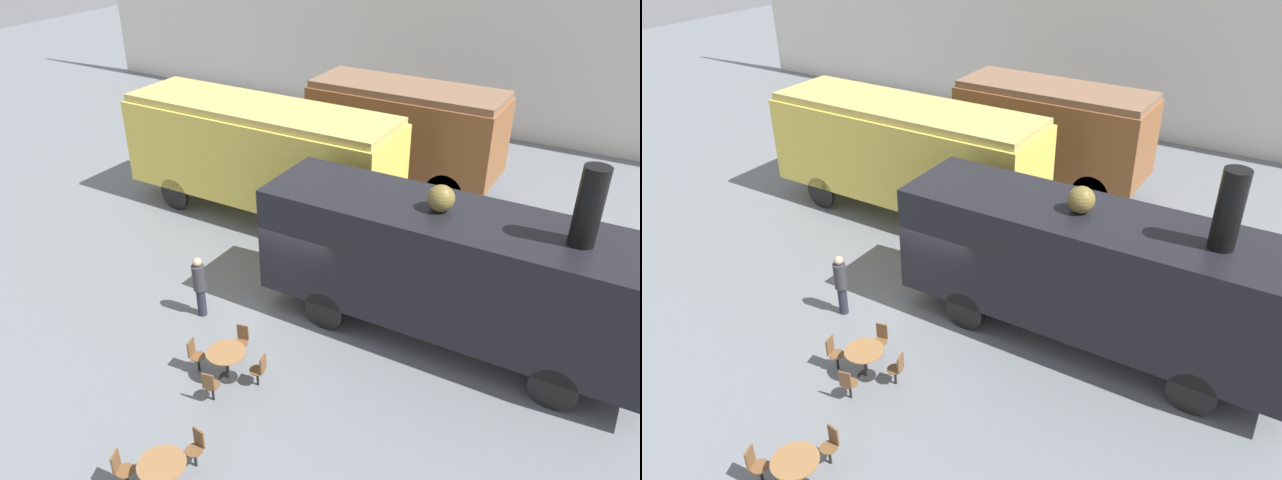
{
  "view_description": "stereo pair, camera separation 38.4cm",
  "coord_description": "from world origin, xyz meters",
  "views": [
    {
      "loc": [
        7.47,
        -11.8,
        10.1
      ],
      "look_at": [
        0.12,
        1.0,
        1.6
      ],
      "focal_mm": 35.0,
      "sensor_mm": 36.0,
      "label": 1
    },
    {
      "loc": [
        7.8,
        -11.6,
        10.1
      ],
      "look_at": [
        0.12,
        1.0,
        1.6
      ],
      "focal_mm": 35.0,
      "sensor_mm": 36.0,
      "label": 2
    }
  ],
  "objects": [
    {
      "name": "cafe_chair_4",
      "position": [
        0.91,
        -3.11,
        0.51
      ],
      "size": [
        0.38,
        0.36,
        0.87
      ],
      "rotation": [
        0.0,
        0.0,
        9.63
      ],
      "color": "black",
      "rests_on": "ground_plane"
    },
    {
      "name": "passenger_coach_wooden",
      "position": [
        -0.68,
        8.69,
        2.32
      ],
      "size": [
        7.01,
        2.68,
        3.84
      ],
      "color": "brown",
      "rests_on": "ground_plane"
    },
    {
      "name": "passenger_coach_vintage",
      "position": [
        -3.98,
        4.16,
        2.28
      ],
      "size": [
        9.48,
        2.82,
        3.86
      ],
      "color": "#E0C64C",
      "rests_on": "ground_plane"
    },
    {
      "name": "cafe_chair_3",
      "position": [
        0.26,
        -4.09,
        0.51
      ],
      "size": [
        0.36,
        0.38,
        0.87
      ],
      "rotation": [
        0.0,
        0.0,
        8.06
      ],
      "color": "black",
      "rests_on": "ground_plane"
    },
    {
      "name": "cafe_chair_6",
      "position": [
        -0.72,
        -3.44,
        0.51
      ],
      "size": [
        0.38,
        0.36,
        0.87
      ],
      "rotation": [
        0.0,
        0.0,
        12.77
      ],
      "color": "black",
      "rests_on": "ground_plane"
    },
    {
      "name": "steam_locomotive",
      "position": [
        3.99,
        0.69,
        2.12
      ],
      "size": [
        9.54,
        2.52,
        5.27
      ],
      "color": "black",
      "rests_on": "ground_plane"
    },
    {
      "name": "cafe_chair_2",
      "position": [
        1.1,
        -5.57,
        0.51
      ],
      "size": [
        0.36,
        0.37,
        0.87
      ],
      "rotation": [
        0.0,
        0.0,
        10.85
      ],
      "color": "black",
      "rests_on": "ground_plane"
    },
    {
      "name": "cafe_chair_5",
      "position": [
        -0.07,
        -2.46,
        0.51
      ],
      "size": [
        0.36,
        0.38,
        0.87
      ],
      "rotation": [
        0.0,
        0.0,
        11.2
      ],
      "color": "black",
      "rests_on": "ground_plane"
    },
    {
      "name": "cafe_table_mid",
      "position": [
        0.09,
        -3.28,
        0.62
      ],
      "size": [
        0.91,
        0.91,
        0.77
      ],
      "color": "black",
      "rests_on": "ground_plane"
    },
    {
      "name": "cafe_chair_0",
      "position": [
        0.21,
        -6.7,
        0.51
      ],
      "size": [
        0.39,
        0.38,
        0.87
      ],
      "rotation": [
        0.0,
        0.0,
        6.66
      ],
      "color": "black",
      "rests_on": "ground_plane"
    },
    {
      "name": "visitor_person",
      "position": [
        -2.0,
        -1.63,
        0.97
      ],
      "size": [
        0.34,
        0.34,
        1.77
      ],
      "color": "#262633",
      "rests_on": "ground_plane"
    },
    {
      "name": "cafe_table_near",
      "position": [
        0.98,
        -6.39,
        0.61
      ],
      "size": [
        0.92,
        0.92,
        0.76
      ],
      "color": "black",
      "rests_on": "ground_plane"
    },
    {
      "name": "backdrop_wall",
      "position": [
        0.0,
        15.76,
        4.5
      ],
      "size": [
        44.0,
        0.15,
        9.0
      ],
      "color": "silver",
      "rests_on": "ground_plane"
    },
    {
      "name": "ground_plane",
      "position": [
        0.0,
        0.0,
        0.0
      ],
      "size": [
        80.0,
        80.0,
        0.0
      ],
      "primitive_type": "plane",
      "color": "slate"
    }
  ]
}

